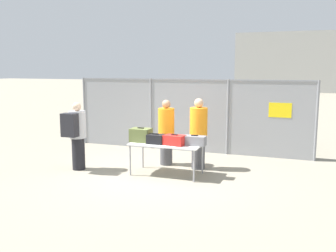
{
  "coord_description": "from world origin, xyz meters",
  "views": [
    {
      "loc": [
        3.2,
        -7.99,
        2.48
      ],
      "look_at": [
        0.08,
        0.58,
        1.05
      ],
      "focal_mm": 40.0,
      "sensor_mm": 36.0,
      "label": 1
    }
  ],
  "objects_px": {
    "inspection_table": "(167,146)",
    "utility_trailer": "(239,131)",
    "security_worker_far": "(198,133)",
    "suitcase_red": "(174,140)",
    "suitcase_olive": "(141,135)",
    "security_worker_near": "(166,131)",
    "suitcase_grey": "(194,141)",
    "suitcase_black": "(156,139)",
    "traveler_hooded": "(76,133)"
  },
  "relations": [
    {
      "from": "security_worker_near",
      "to": "utility_trailer",
      "type": "height_order",
      "value": "security_worker_near"
    },
    {
      "from": "suitcase_black",
      "to": "suitcase_grey",
      "type": "relative_size",
      "value": 0.75
    },
    {
      "from": "suitcase_red",
      "to": "suitcase_olive",
      "type": "bearing_deg",
      "value": 173.69
    },
    {
      "from": "suitcase_black",
      "to": "suitcase_grey",
      "type": "xyz_separation_m",
      "value": [
        0.89,
        0.13,
        -0.0
      ]
    },
    {
      "from": "suitcase_red",
      "to": "security_worker_near",
      "type": "relative_size",
      "value": 0.3
    },
    {
      "from": "suitcase_olive",
      "to": "traveler_hooded",
      "type": "relative_size",
      "value": 0.29
    },
    {
      "from": "suitcase_black",
      "to": "utility_trailer",
      "type": "bearing_deg",
      "value": 75.2
    },
    {
      "from": "suitcase_olive",
      "to": "suitcase_black",
      "type": "distance_m",
      "value": 0.43
    },
    {
      "from": "security_worker_far",
      "to": "utility_trailer",
      "type": "distance_m",
      "value": 3.66
    },
    {
      "from": "suitcase_grey",
      "to": "security_worker_near",
      "type": "xyz_separation_m",
      "value": [
        -0.99,
        0.84,
        0.01
      ]
    },
    {
      "from": "suitcase_red",
      "to": "security_worker_near",
      "type": "xyz_separation_m",
      "value": [
        -0.56,
        0.97,
        0.01
      ]
    },
    {
      "from": "security_worker_far",
      "to": "utility_trailer",
      "type": "xyz_separation_m",
      "value": [
        0.4,
        3.61,
        -0.51
      ]
    },
    {
      "from": "inspection_table",
      "to": "suitcase_olive",
      "type": "xyz_separation_m",
      "value": [
        -0.64,
        -0.02,
        0.21
      ]
    },
    {
      "from": "inspection_table",
      "to": "suitcase_olive",
      "type": "bearing_deg",
      "value": -178.3
    },
    {
      "from": "traveler_hooded",
      "to": "utility_trailer",
      "type": "relative_size",
      "value": 0.38
    },
    {
      "from": "suitcase_grey",
      "to": "suitcase_black",
      "type": "bearing_deg",
      "value": -171.43
    },
    {
      "from": "traveler_hooded",
      "to": "security_worker_far",
      "type": "relative_size",
      "value": 0.95
    },
    {
      "from": "suitcase_black",
      "to": "security_worker_near",
      "type": "xyz_separation_m",
      "value": [
        -0.1,
        0.97,
        0.01
      ]
    },
    {
      "from": "suitcase_olive",
      "to": "utility_trailer",
      "type": "distance_m",
      "value": 4.68
    },
    {
      "from": "traveler_hooded",
      "to": "security_worker_near",
      "type": "bearing_deg",
      "value": 13.78
    },
    {
      "from": "suitcase_red",
      "to": "suitcase_grey",
      "type": "bearing_deg",
      "value": 16.98
    },
    {
      "from": "inspection_table",
      "to": "utility_trailer",
      "type": "xyz_separation_m",
      "value": [
        0.96,
        4.35,
        -0.29
      ]
    },
    {
      "from": "inspection_table",
      "to": "suitcase_red",
      "type": "xyz_separation_m",
      "value": [
        0.23,
        -0.12,
        0.17
      ]
    },
    {
      "from": "suitcase_olive",
      "to": "suitcase_black",
      "type": "xyz_separation_m",
      "value": [
        0.42,
        -0.1,
        -0.05
      ]
    },
    {
      "from": "security_worker_near",
      "to": "suitcase_grey",
      "type": "bearing_deg",
      "value": 129.36
    },
    {
      "from": "suitcase_olive",
      "to": "suitcase_red",
      "type": "xyz_separation_m",
      "value": [
        0.87,
        -0.1,
        -0.05
      ]
    },
    {
      "from": "traveler_hooded",
      "to": "security_worker_near",
      "type": "height_order",
      "value": "security_worker_near"
    },
    {
      "from": "security_worker_far",
      "to": "suitcase_grey",
      "type": "bearing_deg",
      "value": 97.43
    },
    {
      "from": "suitcase_olive",
      "to": "utility_trailer",
      "type": "height_order",
      "value": "suitcase_olive"
    },
    {
      "from": "suitcase_red",
      "to": "inspection_table",
      "type": "bearing_deg",
      "value": 153.5
    },
    {
      "from": "suitcase_olive",
      "to": "security_worker_near",
      "type": "distance_m",
      "value": 0.93
    },
    {
      "from": "suitcase_red",
      "to": "traveler_hooded",
      "type": "xyz_separation_m",
      "value": [
        -2.42,
        -0.26,
        0.05
      ]
    },
    {
      "from": "inspection_table",
      "to": "traveler_hooded",
      "type": "distance_m",
      "value": 2.23
    },
    {
      "from": "inspection_table",
      "to": "security_worker_far",
      "type": "relative_size",
      "value": 0.95
    },
    {
      "from": "traveler_hooded",
      "to": "security_worker_far",
      "type": "xyz_separation_m",
      "value": [
        2.74,
        1.13,
        -0.01
      ]
    },
    {
      "from": "inspection_table",
      "to": "security_worker_near",
      "type": "xyz_separation_m",
      "value": [
        -0.33,
        0.85,
        0.18
      ]
    },
    {
      "from": "security_worker_near",
      "to": "traveler_hooded",
      "type": "bearing_deg",
      "value": 23.18
    },
    {
      "from": "security_worker_near",
      "to": "security_worker_far",
      "type": "bearing_deg",
      "value": 162.61
    },
    {
      "from": "suitcase_olive",
      "to": "security_worker_near",
      "type": "xyz_separation_m",
      "value": [
        0.32,
        0.87,
        -0.04
      ]
    },
    {
      "from": "inspection_table",
      "to": "suitcase_red",
      "type": "distance_m",
      "value": 0.31
    },
    {
      "from": "suitcase_red",
      "to": "security_worker_near",
      "type": "height_order",
      "value": "security_worker_near"
    },
    {
      "from": "suitcase_olive",
      "to": "utility_trailer",
      "type": "relative_size",
      "value": 0.11
    },
    {
      "from": "suitcase_olive",
      "to": "suitcase_red",
      "type": "bearing_deg",
      "value": -6.31
    },
    {
      "from": "inspection_table",
      "to": "security_worker_far",
      "type": "height_order",
      "value": "security_worker_far"
    },
    {
      "from": "suitcase_grey",
      "to": "security_worker_near",
      "type": "bearing_deg",
      "value": 139.73
    },
    {
      "from": "utility_trailer",
      "to": "inspection_table",
      "type": "bearing_deg",
      "value": -102.39
    },
    {
      "from": "suitcase_black",
      "to": "traveler_hooded",
      "type": "height_order",
      "value": "traveler_hooded"
    },
    {
      "from": "suitcase_red",
      "to": "utility_trailer",
      "type": "distance_m",
      "value": 4.55
    },
    {
      "from": "security_worker_far",
      "to": "suitcase_red",
      "type": "bearing_deg",
      "value": 68.41
    },
    {
      "from": "traveler_hooded",
      "to": "suitcase_grey",
      "type": "bearing_deg",
      "value": -11.87
    }
  ]
}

